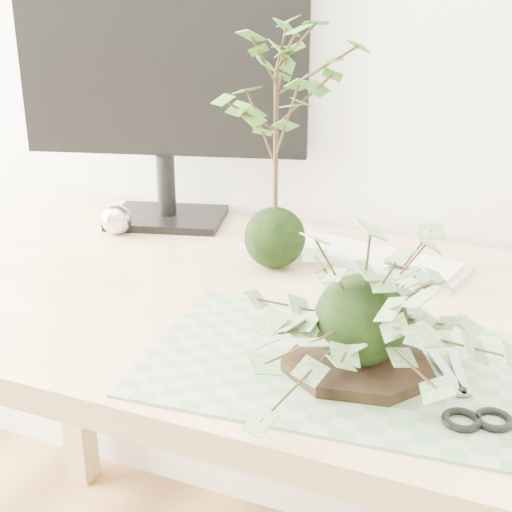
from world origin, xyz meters
name	(u,v)px	position (x,y,z in m)	size (l,w,h in m)	color
desk	(339,362)	(0.10, 1.23, 0.65)	(1.60, 0.70, 0.74)	#D8BC85
cutting_mat	(331,364)	(0.13, 1.07, 0.74)	(0.46, 0.31, 0.00)	#588757
stone_dish	(358,366)	(0.17, 1.06, 0.75)	(0.19, 0.19, 0.01)	black
ivy_kokedama	(363,280)	(0.17, 1.06, 0.87)	(0.41, 0.41, 0.22)	black
maple_kokedama	(276,86)	(-0.05, 1.35, 1.04)	(0.27, 0.27, 0.43)	black
keyboard	(352,254)	(0.05, 1.44, 0.75)	(0.41, 0.19, 0.02)	silver
monitor	(164,78)	(-0.34, 1.49, 1.02)	(0.54, 0.21, 0.48)	black
foil_ball	(116,219)	(-0.39, 1.38, 0.77)	(0.06, 0.06, 0.06)	silver
scissors	(462,407)	(0.30, 1.02, 0.75)	(0.09, 0.18, 0.01)	#989898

